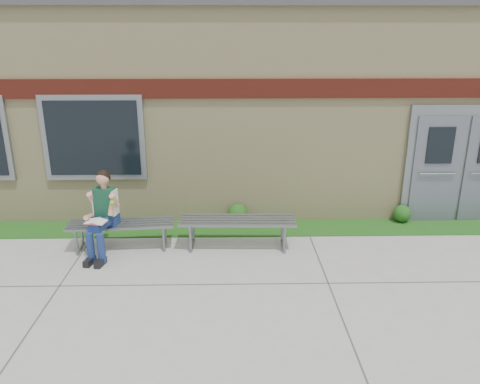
{
  "coord_description": "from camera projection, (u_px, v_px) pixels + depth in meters",
  "views": [
    {
      "loc": [
        -0.45,
        -5.65,
        3.54
      ],
      "look_at": [
        -0.3,
        1.7,
        1.05
      ],
      "focal_mm": 35.0,
      "sensor_mm": 36.0,
      "label": 1
    }
  ],
  "objects": [
    {
      "name": "ground",
      "position": [
        264.0,
        302.0,
        6.5
      ],
      "size": [
        80.0,
        80.0,
        0.0
      ],
      "primitive_type": "plane",
      "color": "#9E9E99",
      "rests_on": "ground"
    },
    {
      "name": "grass_strip",
      "position": [
        255.0,
        228.0,
        8.96
      ],
      "size": [
        16.0,
        0.8,
        0.02
      ],
      "primitive_type": "cube",
      "color": "#205115",
      "rests_on": "ground"
    },
    {
      "name": "school_building",
      "position": [
        249.0,
        95.0,
        11.49
      ],
      "size": [
        16.2,
        6.22,
        4.2
      ],
      "color": "beige",
      "rests_on": "ground"
    },
    {
      "name": "bench_left",
      "position": [
        122.0,
        228.0,
        8.04
      ],
      "size": [
        1.84,
        0.63,
        0.47
      ],
      "rotation": [
        0.0,
        0.0,
        0.07
      ],
      "color": "slate",
      "rests_on": "ground"
    },
    {
      "name": "bench_right",
      "position": [
        238.0,
        226.0,
        8.07
      ],
      "size": [
        2.01,
        0.61,
        0.52
      ],
      "rotation": [
        0.0,
        0.0,
        -0.03
      ],
      "color": "slate",
      "rests_on": "ground"
    },
    {
      "name": "girl",
      "position": [
        102.0,
        213.0,
        7.71
      ],
      "size": [
        0.53,
        0.91,
        1.43
      ],
      "rotation": [
        0.0,
        0.0,
        -0.21
      ],
      "color": "navy",
      "rests_on": "ground"
    },
    {
      "name": "shrub_mid",
      "position": [
        238.0,
        214.0,
        9.12
      ],
      "size": [
        0.38,
        0.38,
        0.38
      ],
      "primitive_type": "sphere",
      "color": "#205115",
      "rests_on": "grass_strip"
    },
    {
      "name": "shrub_east",
      "position": [
        402.0,
        213.0,
        9.19
      ],
      "size": [
        0.34,
        0.34,
        0.34
      ],
      "primitive_type": "sphere",
      "color": "#205115",
      "rests_on": "grass_strip"
    }
  ]
}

